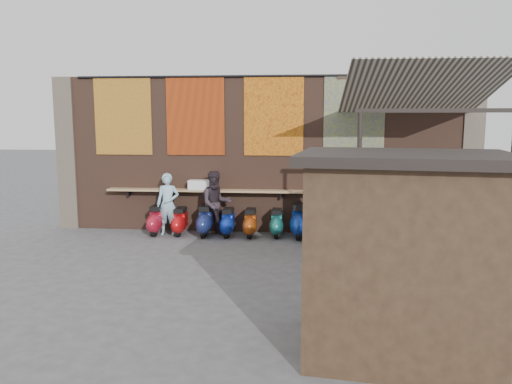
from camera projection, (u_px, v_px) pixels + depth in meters
ground at (252, 258)px, 10.54m from camera, size 70.00×70.00×0.00m
brick_wall at (262, 155)px, 12.91m from camera, size 10.00×0.40×4.00m
pier_left at (69, 154)px, 13.38m from camera, size 0.50×0.50×4.00m
pier_right at (470, 156)px, 12.45m from camera, size 0.50×0.50×4.00m
eating_counter at (261, 191)px, 12.68m from camera, size 8.00×0.32×0.05m
shelf_box at (200, 185)px, 12.77m from camera, size 0.57×0.28×0.24m
tapestry_redgold at (123, 116)px, 12.87m from camera, size 1.50×0.02×2.00m
tapestry_sun at (195, 116)px, 12.70m from camera, size 1.50×0.02×2.00m
tapestry_orange at (274, 116)px, 12.52m from camera, size 1.50×0.02×2.00m
tapestry_multi at (354, 116)px, 12.34m from camera, size 1.50×0.02×2.00m
hang_rail at (262, 76)px, 12.40m from camera, size 9.50×0.06×0.06m
scooter_stool_0 at (156, 220)px, 12.69m from camera, size 0.35×0.77×0.73m
scooter_stool_1 at (180, 222)px, 12.64m from camera, size 0.33×0.72×0.69m
scooter_stool_2 at (205, 221)px, 12.55m from camera, size 0.36×0.80×0.76m
scooter_stool_3 at (228, 223)px, 12.50m from camera, size 0.33×0.73×0.69m
scooter_stool_4 at (250, 223)px, 12.44m from camera, size 0.33×0.73×0.69m
scooter_stool_5 at (277, 223)px, 12.47m from camera, size 0.32×0.72×0.68m
scooter_stool_6 at (299, 221)px, 12.35m from camera, size 0.40×0.88×0.84m
scooter_stool_7 at (324, 221)px, 12.30m from camera, size 0.40×0.88×0.84m
scooter_stool_8 at (348, 221)px, 12.30m from camera, size 0.40×0.89×0.84m
diner_left at (168, 204)px, 12.60m from camera, size 0.59×0.39×1.57m
diner_right at (216, 204)px, 12.50m from camera, size 0.98×0.88×1.64m
shopper_navy at (393, 221)px, 10.58m from camera, size 0.97×0.58×1.54m
shopper_grey at (397, 218)px, 10.25m from camera, size 1.24×0.83×1.79m
shopper_tan at (328, 212)px, 11.05m from camera, size 1.01×1.01×1.77m
market_stall at (401, 260)px, 6.13m from camera, size 2.43×1.95×2.41m
stall_roof at (405, 158)px, 5.94m from camera, size 2.73×2.24×0.12m
stall_sign at (399, 205)px, 6.88m from camera, size 1.19×0.20×0.50m
stall_shelf at (396, 266)px, 7.01m from camera, size 1.85×0.35×0.06m
awning_canvas at (420, 89)px, 10.60m from camera, size 3.20×3.28×0.97m
awning_ledger at (405, 76)px, 12.11m from camera, size 3.30×0.08×0.12m
awning_header at (438, 110)px, 9.19m from camera, size 3.00×0.08×0.08m
awning_post_left at (358, 191)px, 9.54m from camera, size 0.09×0.09×3.10m
awning_post_right at (510, 193)px, 9.29m from camera, size 0.09×0.09×3.10m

